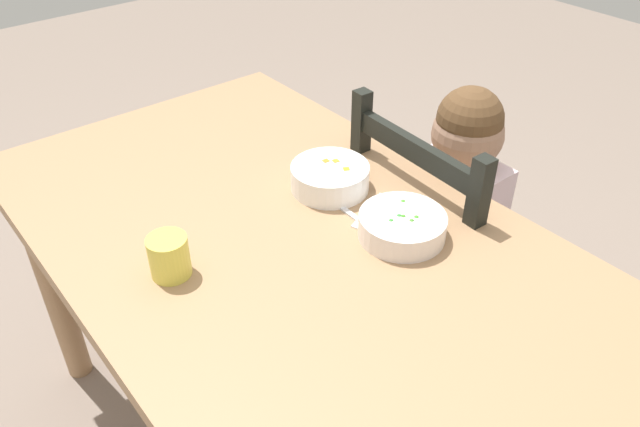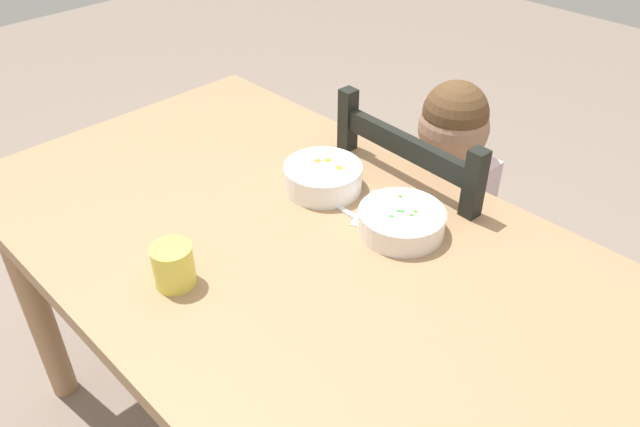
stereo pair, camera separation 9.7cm
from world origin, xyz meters
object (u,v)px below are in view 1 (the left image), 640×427
at_px(dining_table, 301,281).
at_px(dining_chair, 440,263).
at_px(bowl_of_peas, 402,225).
at_px(drinking_cup, 169,256).
at_px(child_figure, 448,209).
at_px(spoon, 342,207).
at_px(bowl_of_carrots, 330,177).

relative_size(dining_table, dining_chair, 1.68).
xyz_separation_m(bowl_of_peas, drinking_cup, (-0.19, -0.42, 0.01)).
distance_m(dining_chair, child_figure, 0.18).
bearing_deg(dining_table, spoon, 105.28).
bearing_deg(bowl_of_carrots, child_figure, 68.76).
height_order(bowl_of_carrots, drinking_cup, drinking_cup).
distance_m(child_figure, bowl_of_peas, 0.35).
relative_size(spoon, drinking_cup, 1.66).
distance_m(bowl_of_carrots, spoon, 0.09).
bearing_deg(bowl_of_peas, bowl_of_carrots, 179.99).
xyz_separation_m(bowl_of_carrots, spoon, (0.08, -0.03, -0.03)).
height_order(bowl_of_carrots, spoon, bowl_of_carrots).
relative_size(child_figure, bowl_of_carrots, 5.34).
distance_m(dining_table, spoon, 0.18).
xyz_separation_m(bowl_of_carrots, drinking_cup, (0.04, -0.42, 0.01)).
distance_m(dining_table, dining_chair, 0.52).
height_order(bowl_of_peas, bowl_of_carrots, bowl_of_carrots).
relative_size(dining_chair, drinking_cup, 10.95).
bearing_deg(bowl_of_carrots, dining_table, -56.00).
xyz_separation_m(dining_table, bowl_of_peas, (0.11, 0.18, 0.13)).
bearing_deg(dining_table, bowl_of_carrots, 124.00).
bearing_deg(drinking_cup, bowl_of_carrots, 94.95).
distance_m(dining_chair, spoon, 0.46).
xyz_separation_m(bowl_of_peas, bowl_of_carrots, (-0.23, 0.00, 0.00)).
bearing_deg(bowl_of_peas, drinking_cup, -114.56).
height_order(dining_chair, drinking_cup, dining_chair).
relative_size(dining_table, spoon, 11.07).
relative_size(child_figure, bowl_of_peas, 5.30).
height_order(child_figure, bowl_of_peas, child_figure).
height_order(child_figure, bowl_of_carrots, child_figure).
distance_m(dining_table, child_figure, 0.47).
relative_size(dining_table, bowl_of_peas, 8.55).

